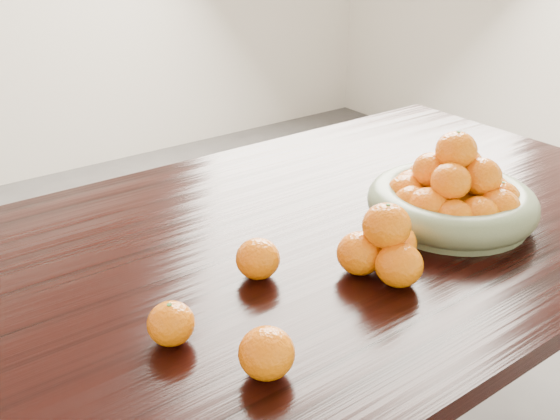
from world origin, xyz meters
TOP-DOWN VIEW (x-y plane):
  - dining_table at (0.00, 0.00)m, footprint 2.00×1.00m
  - fruit_bowl at (0.40, -0.14)m, footprint 0.35×0.35m
  - orange_pyramid at (0.13, -0.21)m, footprint 0.16×0.15m
  - loose_orange_0 at (-0.27, -0.16)m, footprint 0.07×0.07m
  - loose_orange_1 at (-0.19, -0.31)m, footprint 0.08×0.08m
  - loose_orange_2 at (-0.06, -0.09)m, footprint 0.08×0.08m

SIDE VIEW (x-z plane):
  - dining_table at x=0.00m, z-range 0.29..1.04m
  - loose_orange_0 at x=-0.27m, z-range 0.75..0.82m
  - loose_orange_2 at x=-0.06m, z-range 0.75..0.82m
  - loose_orange_1 at x=-0.19m, z-range 0.75..0.82m
  - fruit_bowl at x=0.40m, z-range 0.71..0.90m
  - orange_pyramid at x=0.13m, z-range 0.74..0.87m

